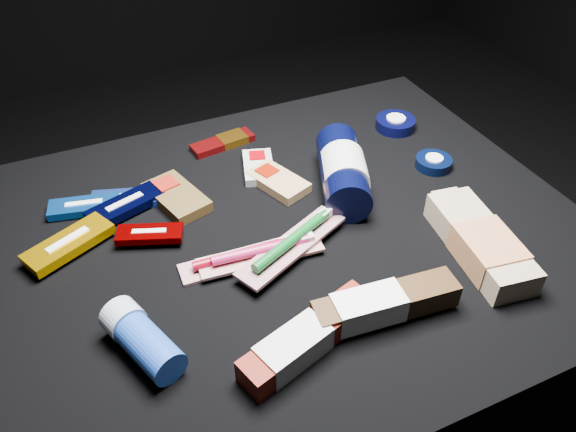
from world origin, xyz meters
name	(u,v)px	position (x,y,z in m)	size (l,w,h in m)	color
ground	(283,375)	(0.00, 0.00, 0.00)	(3.00, 3.00, 0.00)	black
cloth_table	(283,312)	(0.00, 0.00, 0.20)	(0.98, 0.78, 0.40)	black
luna_bar_0	(125,199)	(-0.22, 0.18, 0.41)	(0.12, 0.08, 0.02)	#2143AE
luna_bar_1	(85,206)	(-0.28, 0.19, 0.41)	(0.12, 0.07, 0.02)	#0F54B7
luna_bar_2	(125,205)	(-0.22, 0.16, 0.41)	(0.14, 0.09, 0.02)	black
luna_bar_3	(69,244)	(-0.32, 0.09, 0.42)	(0.15, 0.11, 0.02)	#E19F01
luna_bar_4	(150,234)	(-0.20, 0.06, 0.42)	(0.11, 0.07, 0.01)	#700001
clif_bar_0	(175,196)	(-0.14, 0.15, 0.41)	(0.10, 0.14, 0.02)	#4D3919
clif_bar_1	(258,166)	(0.03, 0.18, 0.41)	(0.08, 0.11, 0.02)	#BBBCB4
clif_bar_2	(276,181)	(0.04, 0.12, 0.41)	(0.09, 0.12, 0.02)	tan
power_bar	(226,141)	(0.00, 0.28, 0.41)	(0.13, 0.06, 0.02)	maroon
lotion_bottle	(343,171)	(0.14, 0.06, 0.44)	(0.14, 0.25, 0.08)	black
cream_tin_upper	(395,123)	(0.34, 0.20, 0.41)	(0.08, 0.08, 0.03)	black
cream_tin_lower	(434,162)	(0.33, 0.05, 0.41)	(0.07, 0.07, 0.02)	black
bodywash_bottle	(481,244)	(0.26, -0.17, 0.42)	(0.10, 0.23, 0.05)	tan
deodorant_stick	(142,339)	(-0.26, -0.14, 0.42)	(0.09, 0.14, 0.05)	#1C46AB
toothbrush_pack_0	(243,256)	(-0.08, -0.04, 0.41)	(0.19, 0.05, 0.02)	silver
toothbrush_pack_1	(263,252)	(-0.05, -0.05, 0.41)	(0.20, 0.06, 0.02)	silver
toothbrush_pack_2	(293,242)	(0.00, -0.05, 0.42)	(0.21, 0.13, 0.02)	beige
toothpaste_carton_red	(304,341)	(-0.07, -0.23, 0.42)	(0.21, 0.11, 0.04)	maroon
toothpaste_carton_green	(380,305)	(0.05, -0.22, 0.42)	(0.21, 0.06, 0.04)	#36200D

